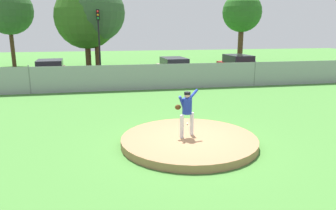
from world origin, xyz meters
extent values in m
plane|color=#427A33|center=(0.00, 6.00, 0.00)|extent=(80.00, 80.00, 0.00)
cube|color=#2B2B2D|center=(0.00, 14.50, 0.00)|extent=(44.00, 7.00, 0.01)
cylinder|color=#99704C|center=(0.00, 0.00, 0.13)|extent=(4.58, 4.58, 0.25)
cylinder|color=silver|center=(-0.26, -0.02, 0.65)|extent=(0.13, 0.13, 0.79)
cylinder|color=silver|center=(0.15, 0.23, 0.65)|extent=(0.13, 0.13, 0.79)
cylinder|color=navy|center=(-0.06, 0.11, 1.31)|extent=(0.32, 0.32, 0.53)
cylinder|color=navy|center=(0.12, 0.11, 1.67)|extent=(0.45, 0.32, 0.38)
cylinder|color=navy|center=(-0.24, 0.11, 1.44)|extent=(0.29, 0.22, 0.46)
ellipsoid|color=#4C2D14|center=(-0.36, 0.16, 1.27)|extent=(0.20, 0.12, 0.18)
sphere|color=tan|center=(-0.06, 0.11, 1.67)|extent=(0.20, 0.20, 0.20)
cylinder|color=black|center=(-0.06, 0.11, 1.74)|extent=(0.21, 0.21, 0.09)
sphere|color=white|center=(0.29, 1.41, 0.29)|extent=(0.07, 0.07, 0.07)
cube|color=gray|center=(0.00, 10.00, 0.81)|extent=(35.63, 0.03, 1.61)
cylinder|color=slate|center=(-7.13, 10.00, 0.86)|extent=(0.07, 0.07, 1.71)
cylinder|color=slate|center=(7.13, 10.00, 0.86)|extent=(0.07, 0.07, 1.71)
cube|color=maroon|center=(-6.60, 14.14, 0.65)|extent=(2.19, 4.17, 0.66)
cube|color=black|center=(-6.60, 14.14, 1.30)|extent=(1.89, 2.35, 0.64)
cylinder|color=black|center=(-6.70, 15.39, 0.32)|extent=(1.98, 0.79, 0.64)
cylinder|color=black|center=(-6.50, 12.90, 0.32)|extent=(1.98, 0.79, 0.64)
cube|color=tan|center=(2.44, 14.06, 0.65)|extent=(2.12, 4.76, 0.65)
cube|color=black|center=(2.44, 14.06, 1.30)|extent=(1.84, 2.66, 0.65)
cylinder|color=black|center=(2.35, 15.50, 0.32)|extent=(1.92, 0.76, 0.64)
cylinder|color=black|center=(2.53, 12.62, 0.32)|extent=(1.92, 0.76, 0.64)
cube|color=#A81919|center=(7.77, 14.39, 0.69)|extent=(2.09, 4.62, 0.73)
cube|color=black|center=(7.77, 14.39, 1.39)|extent=(1.82, 2.58, 0.67)
cylinder|color=black|center=(7.68, 15.79, 0.32)|extent=(1.91, 0.75, 0.64)
cylinder|color=black|center=(7.85, 12.99, 0.32)|extent=(1.91, 0.75, 0.64)
cone|color=orange|center=(4.99, 16.36, 0.28)|extent=(0.32, 0.32, 0.55)
cube|color=black|center=(4.99, 16.36, 0.02)|extent=(0.40, 0.40, 0.03)
cylinder|color=black|center=(-3.16, 18.80, 2.67)|extent=(0.14, 0.14, 5.34)
cube|color=black|center=(-3.16, 18.62, 4.89)|extent=(0.28, 0.24, 0.90)
sphere|color=red|center=(-3.16, 18.50, 5.16)|extent=(0.18, 0.18, 0.18)
sphere|color=orange|center=(-3.16, 18.50, 4.89)|extent=(0.18, 0.18, 0.18)
sphere|color=green|center=(-3.16, 18.50, 4.62)|extent=(0.18, 0.18, 0.18)
cylinder|color=#4C331E|center=(-11.81, 24.92, 1.93)|extent=(0.39, 0.39, 3.85)
sphere|color=#2F5929|center=(-11.81, 24.92, 5.49)|extent=(4.67, 4.67, 4.67)
cylinder|color=#4C331E|center=(-4.33, 22.13, 1.37)|extent=(0.52, 0.52, 2.74)
sphere|color=#31641C|center=(-4.33, 22.13, 4.80)|extent=(5.87, 5.87, 5.87)
cylinder|color=#4C331E|center=(-3.41, 21.78, 1.67)|extent=(0.51, 0.51, 3.34)
sphere|color=#335830|center=(-3.41, 21.78, 5.24)|extent=(5.44, 5.44, 5.44)
cylinder|color=#4C331E|center=(12.43, 24.87, 2.00)|extent=(0.59, 0.59, 4.00)
sphere|color=#28611F|center=(12.43, 24.87, 5.52)|extent=(4.34, 4.34, 4.34)
camera|label=1|loc=(-2.62, -9.88, 3.83)|focal=34.21mm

